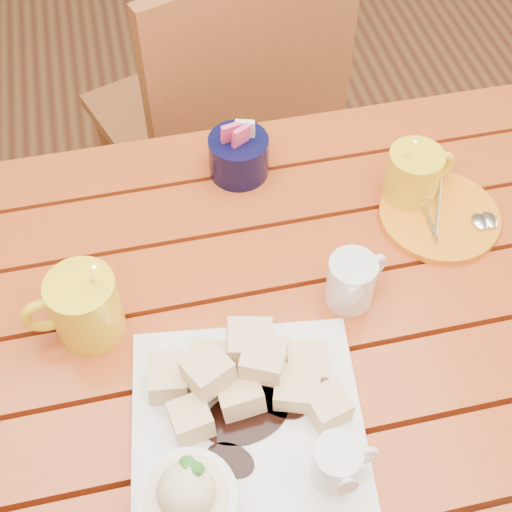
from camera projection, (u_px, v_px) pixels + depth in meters
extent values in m
cube|color=#A12E14|center=(280.00, 504.00, 0.82)|extent=(1.20, 0.11, 0.03)
cube|color=#A12E14|center=(259.00, 414.00, 0.89)|extent=(1.20, 0.11, 0.03)
cube|color=#A12E14|center=(240.00, 338.00, 0.96)|extent=(1.20, 0.11, 0.03)
cube|color=#A12E14|center=(224.00, 271.00, 1.03)|extent=(1.20, 0.11, 0.03)
cube|color=#A12E14|center=(210.00, 213.00, 1.10)|extent=(1.20, 0.11, 0.03)
cube|color=#A12E14|center=(197.00, 161.00, 1.16)|extent=(1.20, 0.11, 0.03)
cube|color=#A12E14|center=(198.00, 177.00, 1.22)|extent=(1.12, 0.04, 0.08)
cylinder|color=#A12E14|center=(459.00, 244.00, 1.54)|extent=(0.06, 0.06, 0.72)
cube|color=white|center=(248.00, 427.00, 0.86)|extent=(0.31, 0.31, 0.02)
cube|color=gold|center=(260.00, 352.00, 0.89)|extent=(0.06, 0.06, 0.04)
cube|color=gold|center=(297.00, 389.00, 0.86)|extent=(0.06, 0.06, 0.04)
cube|color=gold|center=(264.00, 359.00, 0.85)|extent=(0.07, 0.07, 0.04)
cube|color=gold|center=(307.00, 366.00, 0.88)|extent=(0.06, 0.06, 0.04)
cube|color=gold|center=(167.00, 377.00, 0.87)|extent=(0.05, 0.05, 0.04)
cube|color=gold|center=(208.00, 372.00, 0.84)|extent=(0.07, 0.07, 0.04)
cube|color=gold|center=(240.00, 394.00, 0.85)|extent=(0.05, 0.05, 0.04)
cube|color=gold|center=(210.00, 364.00, 0.88)|extent=(0.06, 0.06, 0.04)
cube|color=gold|center=(191.00, 419.00, 0.83)|extent=(0.06, 0.06, 0.04)
cube|color=gold|center=(328.00, 406.00, 0.84)|extent=(0.06, 0.06, 0.04)
cube|color=gold|center=(252.00, 340.00, 0.86)|extent=(0.06, 0.06, 0.04)
cube|color=gold|center=(249.00, 342.00, 0.86)|extent=(0.06, 0.06, 0.04)
cylinder|color=white|center=(189.00, 502.00, 0.77)|extent=(0.11, 0.11, 0.04)
cylinder|color=beige|center=(188.00, 499.00, 0.76)|extent=(0.09, 0.09, 0.03)
sphere|color=beige|center=(186.00, 492.00, 0.75)|extent=(0.06, 0.06, 0.06)
cone|color=#33842B|center=(197.00, 472.00, 0.73)|extent=(0.04, 0.04, 0.03)
cone|color=#33842B|center=(185.00, 466.00, 0.74)|extent=(0.03, 0.03, 0.03)
cylinder|color=white|center=(336.00, 463.00, 0.79)|extent=(0.06, 0.06, 0.06)
cylinder|color=black|center=(338.00, 454.00, 0.77)|extent=(0.04, 0.04, 0.01)
cone|color=white|center=(345.00, 479.00, 0.76)|extent=(0.02, 0.02, 0.03)
torus|color=white|center=(364.00, 456.00, 0.79)|extent=(0.04, 0.01, 0.04)
cylinder|color=yellow|center=(86.00, 307.00, 0.91)|extent=(0.09, 0.09, 0.10)
cylinder|color=black|center=(79.00, 288.00, 0.88)|extent=(0.08, 0.08, 0.01)
torus|color=yellow|center=(45.00, 316.00, 0.90)|extent=(0.06, 0.02, 0.06)
cylinder|color=silver|center=(92.00, 283.00, 0.89)|extent=(0.03, 0.06, 0.13)
cylinder|color=yellow|center=(412.00, 176.00, 1.06)|extent=(0.08, 0.08, 0.09)
cylinder|color=black|center=(417.00, 158.00, 1.03)|extent=(0.07, 0.07, 0.01)
torus|color=yellow|center=(438.00, 167.00, 1.07)|extent=(0.06, 0.03, 0.06)
cylinder|color=silver|center=(405.00, 158.00, 1.04)|extent=(0.01, 0.06, 0.12)
cylinder|color=white|center=(351.00, 281.00, 0.95)|extent=(0.07, 0.07, 0.08)
cylinder|color=white|center=(354.00, 266.00, 0.92)|extent=(0.05, 0.05, 0.01)
cone|color=white|center=(361.00, 289.00, 0.91)|extent=(0.03, 0.03, 0.03)
torus|color=white|center=(378.00, 276.00, 0.95)|extent=(0.05, 0.03, 0.04)
cylinder|color=black|center=(239.00, 156.00, 1.10)|extent=(0.09, 0.09, 0.07)
cube|color=#F5427B|center=(231.00, 135.00, 1.06)|extent=(0.03, 0.02, 0.04)
cube|color=white|center=(245.00, 131.00, 1.07)|extent=(0.03, 0.02, 0.04)
cube|color=#F5427B|center=(241.00, 138.00, 1.06)|extent=(0.03, 0.03, 0.04)
cylinder|color=orange|center=(439.00, 216.00, 1.06)|extent=(0.18, 0.18, 0.01)
cylinder|color=silver|center=(425.00, 209.00, 1.06)|extent=(0.02, 0.13, 0.01)
cylinder|color=silver|center=(438.00, 207.00, 1.06)|extent=(0.06, 0.12, 0.01)
ellipsoid|color=silver|center=(480.00, 222.00, 1.04)|extent=(0.02, 0.03, 0.01)
ellipsoid|color=silver|center=(489.00, 220.00, 1.05)|extent=(0.02, 0.03, 0.01)
cube|color=brown|center=(208.00, 120.00, 1.63)|extent=(0.56, 0.56, 0.03)
cylinder|color=brown|center=(238.00, 122.00, 1.98)|extent=(0.04, 0.04, 0.44)
cylinder|color=brown|center=(114.00, 174.00, 1.86)|extent=(0.04, 0.04, 0.44)
cylinder|color=brown|center=(316.00, 208.00, 1.79)|extent=(0.04, 0.04, 0.44)
cylinder|color=brown|center=(184.00, 273.00, 1.66)|extent=(0.04, 0.04, 0.44)
cube|color=brown|center=(254.00, 81.00, 1.34)|extent=(0.43, 0.18, 0.46)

